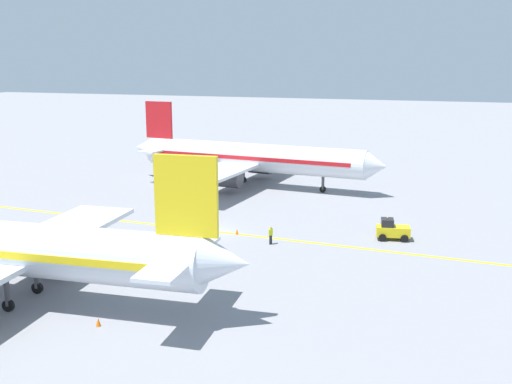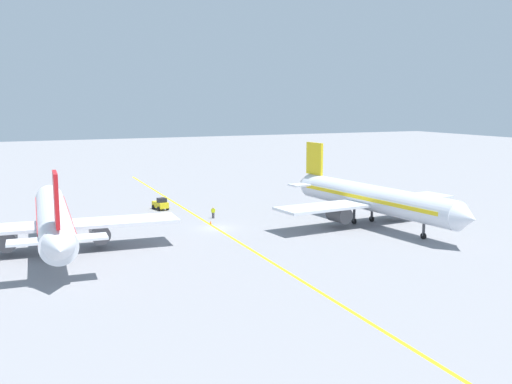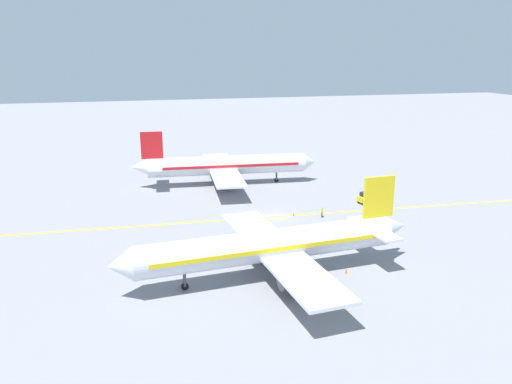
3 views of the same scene
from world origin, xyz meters
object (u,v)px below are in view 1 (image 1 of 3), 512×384
at_px(airplane_adjacent_stand, 249,158).
at_px(baggage_tug_white, 392,230).
at_px(traffic_cone_near_nose, 98,322).
at_px(ground_crew_worker, 271,234).
at_px(traffic_cone_mid_apron, 237,232).

distance_m(airplane_adjacent_stand, baggage_tug_white, 27.60).
distance_m(baggage_tug_white, traffic_cone_near_nose, 28.85).
relative_size(baggage_tug_white, ground_crew_worker, 1.92).
bearing_deg(baggage_tug_white, traffic_cone_mid_apron, 102.70).
bearing_deg(baggage_tug_white, ground_crew_worker, 116.64).
height_order(baggage_tug_white, traffic_cone_near_nose, baggage_tug_white).
relative_size(airplane_adjacent_stand, ground_crew_worker, 21.16).
relative_size(airplane_adjacent_stand, traffic_cone_near_nose, 64.63).
relative_size(ground_crew_worker, traffic_cone_near_nose, 3.05).
bearing_deg(ground_crew_worker, traffic_cone_near_nose, 165.89).
distance_m(traffic_cone_near_nose, traffic_cone_mid_apron, 21.50).
bearing_deg(traffic_cone_near_nose, ground_crew_worker, -14.11).
distance_m(baggage_tug_white, ground_crew_worker, 11.26).
bearing_deg(traffic_cone_mid_apron, baggage_tug_white, -77.30).
relative_size(airplane_adjacent_stand, baggage_tug_white, 11.00).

